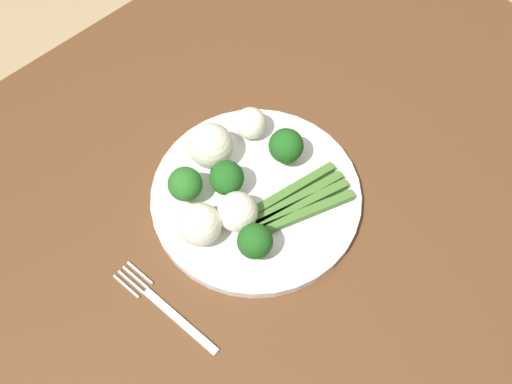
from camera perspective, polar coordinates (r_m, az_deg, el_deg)
ground_plane at (r=1.49m, az=-0.80°, el=-17.22°), size 6.00×6.00×0.02m
dining_table at (r=0.88m, az=-1.30°, el=-8.41°), size 1.28×0.93×0.72m
plate at (r=0.82m, az=0.00°, el=-0.43°), size 0.28×0.28×0.01m
asparagus_bundle at (r=0.80m, az=3.81°, el=-1.03°), size 0.15×0.08×0.01m
broccoli_outer_edge at (r=0.75m, az=-0.10°, el=-4.67°), size 0.05×0.05×0.06m
broccoli_left at (r=0.79m, az=-2.78°, el=1.32°), size 0.05×0.05×0.06m
broccoli_right at (r=0.82m, az=2.83°, el=4.32°), size 0.05×0.05×0.06m
broccoli_front at (r=0.79m, az=-6.61°, el=0.76°), size 0.05×0.05×0.06m
cauliflower_near_fork at (r=0.77m, az=-1.74°, el=-1.85°), size 0.05×0.05×0.05m
cauliflower_front_left at (r=0.82m, az=-4.28°, el=4.37°), size 0.06×0.06×0.06m
cauliflower_mid at (r=0.85m, az=-0.51°, el=6.48°), size 0.05×0.05×0.05m
cauliflower_edge at (r=0.76m, az=-5.30°, el=-3.06°), size 0.06×0.06×0.06m
fork at (r=0.77m, az=-8.51°, el=-10.71°), size 0.04×0.17×0.00m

